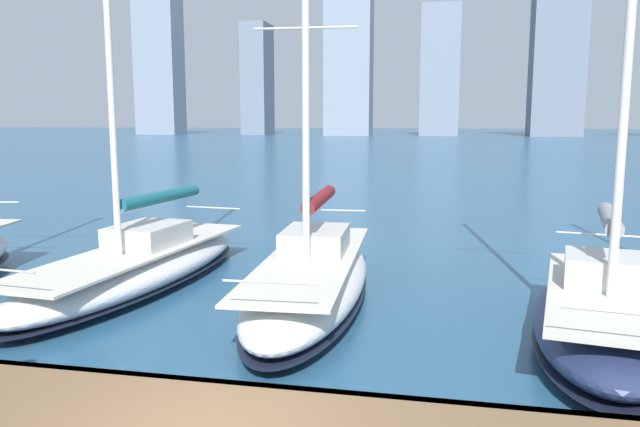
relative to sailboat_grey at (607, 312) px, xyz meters
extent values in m
cube|color=#473828|center=(5.57, 4.15, -0.13)|extent=(28.00, 0.16, 0.10)
cylinder|color=#473828|center=(5.57, 4.32, -0.43)|extent=(0.28, 0.28, 0.50)
cube|color=slate|center=(-22.73, -154.88, 19.65)|extent=(12.41, 11.11, 40.65)
cube|color=gray|center=(5.69, -155.49, 15.99)|extent=(9.92, 6.74, 33.34)
cube|color=gray|center=(29.28, -153.47, 26.48)|extent=(12.01, 8.55, 54.32)
cube|color=slate|center=(56.07, -159.14, 14.57)|extent=(6.85, 10.45, 30.49)
cube|color=gray|center=(83.90, -155.68, 18.18)|extent=(11.81, 8.59, 37.71)
ellipsoid|color=navy|center=(0.00, 0.03, -0.15)|extent=(3.65, 7.13, 1.05)
ellipsoid|color=black|center=(0.00, 0.03, -0.44)|extent=(3.67, 7.17, 0.10)
cube|color=beige|center=(0.00, 0.03, 0.41)|extent=(3.06, 6.25, 0.06)
cube|color=silver|center=(-0.06, -0.37, 0.71)|extent=(1.76, 1.73, 0.55)
cylinder|color=silver|center=(-0.15, -0.88, 1.49)|extent=(0.60, 2.84, 0.12)
cylinder|color=gray|center=(-0.15, -0.88, 1.61)|extent=(0.75, 2.64, 0.32)
cylinder|color=silver|center=(0.53, 3.11, 0.93)|extent=(1.64, 0.32, 0.04)
cylinder|color=silver|center=(-0.51, -2.99, 0.93)|extent=(1.89, 0.36, 0.04)
ellipsoid|color=white|center=(5.91, -1.61, -0.16)|extent=(2.82, 9.05, 1.04)
ellipsoid|color=black|center=(5.91, -1.61, -0.44)|extent=(2.84, 9.10, 0.10)
cube|color=beige|center=(5.91, -1.61, 0.39)|extent=(2.34, 7.96, 0.06)
cube|color=silver|center=(5.93, -2.14, 0.70)|extent=(1.52, 2.04, 0.55)
cylinder|color=silver|center=(5.87, -0.94, 4.53)|extent=(0.16, 0.16, 8.21)
cylinder|color=silver|center=(5.87, -0.94, 5.35)|extent=(2.14, 0.16, 0.05)
cylinder|color=silver|center=(5.97, -2.81, 1.47)|extent=(0.31, 3.76, 0.12)
cylinder|color=maroon|center=(5.97, -2.81, 1.59)|extent=(0.49, 3.47, 0.32)
cylinder|color=silver|center=(5.70, 2.50, 0.91)|extent=(1.54, 0.12, 0.04)
cylinder|color=silver|center=(6.11, -5.63, 0.91)|extent=(1.78, 0.13, 0.04)
ellipsoid|color=white|center=(10.52, -2.14, -0.23)|extent=(3.36, 9.55, 0.91)
ellipsoid|color=black|center=(10.52, -2.14, -0.47)|extent=(3.38, 9.60, 0.10)
cube|color=beige|center=(10.52, -2.14, 0.26)|extent=(2.81, 8.39, 0.06)
cube|color=silver|center=(10.46, -2.70, 0.56)|extent=(1.66, 2.19, 0.55)
cylinder|color=silver|center=(10.59, -1.44, 5.85)|extent=(0.16, 0.16, 11.12)
cylinder|color=silver|center=(10.39, -3.39, 1.34)|extent=(0.51, 3.92, 0.12)
cylinder|color=#19606B|center=(10.39, -3.39, 1.46)|extent=(0.68, 3.63, 0.32)
cylinder|color=silver|center=(10.10, -6.33, 0.78)|extent=(1.83, 0.22, 0.04)
camera|label=1|loc=(2.94, 11.86, 3.50)|focal=35.00mm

